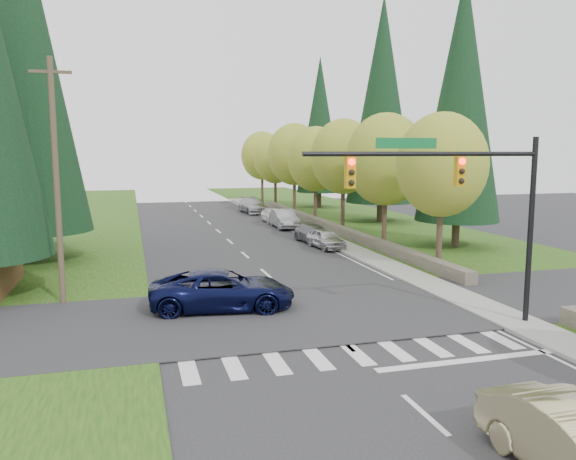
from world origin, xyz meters
name	(u,v)px	position (x,y,z in m)	size (l,w,h in m)	color
ground	(405,397)	(0.00, 0.00, 0.00)	(120.00, 120.00, 0.00)	#28282B
grass_east	(442,248)	(13.00, 20.00, 0.03)	(14.00, 110.00, 0.06)	#1B4612
grass_west	(10,269)	(-13.00, 20.00, 0.03)	(14.00, 110.00, 0.06)	#1B4612
cross_street	(310,312)	(0.00, 8.00, 0.00)	(120.00, 8.00, 0.10)	#28282B
sidewalk_east	(344,246)	(6.90, 22.00, 0.07)	(1.80, 80.00, 0.13)	gray
curb_east	(332,247)	(6.05, 22.00, 0.07)	(0.20, 80.00, 0.13)	gray
stone_wall_north	(328,226)	(8.60, 30.00, 0.35)	(0.70, 40.00, 0.70)	#4C4438
traffic_signal	(463,190)	(4.37, 4.50, 4.98)	(8.70, 0.37, 6.80)	black
utility_pole	(56,180)	(-9.50, 12.00, 5.14)	(1.60, 0.24, 10.00)	#473828
decid_tree_0	(442,165)	(9.20, 14.00, 5.60)	(4.80, 4.80, 8.37)	#38281C
decid_tree_1	(386,160)	(9.30, 21.00, 5.80)	(5.20, 5.20, 8.80)	#38281C
decid_tree_2	(343,157)	(9.10, 28.00, 5.93)	(5.00, 5.00, 8.82)	#38281C
decid_tree_3	(316,159)	(9.20, 35.00, 5.66)	(5.00, 5.00, 8.55)	#38281C
decid_tree_4	(294,154)	(9.30, 42.00, 6.06)	(5.40, 5.40, 9.18)	#38281C
decid_tree_5	(275,159)	(9.10, 49.00, 5.53)	(4.80, 4.80, 8.30)	#38281C
decid_tree_6	(262,156)	(9.20, 56.00, 5.86)	(5.20, 5.20, 8.86)	#38281C
conifer_w_c	(24,59)	(-12.00, 22.00, 11.29)	(6.46, 6.46, 20.80)	#38281C
conifer_w_e	(8,89)	(-14.00, 28.00, 10.29)	(5.78, 5.78, 18.80)	#38281C
conifer_e_a	(461,97)	(14.00, 20.00, 9.79)	(5.44, 5.44, 17.80)	#38281C
conifer_e_b	(382,100)	(15.00, 34.00, 10.79)	(6.12, 6.12, 19.80)	#38281C
conifer_e_c	(320,125)	(14.00, 48.00, 9.29)	(5.10, 5.10, 16.80)	#38281C
suv_navy	(223,290)	(-3.23, 9.36, 0.80)	(2.65, 5.74, 1.60)	#0A0E34
parked_car_a	(326,239)	(5.60, 21.97, 0.64)	(1.51, 3.76, 1.28)	#BBBAC0
parked_car_b	(314,234)	(5.60, 24.39, 0.61)	(1.71, 4.21, 1.22)	slate
parked_car_c	(284,219)	(5.60, 32.41, 0.77)	(1.63, 4.67, 1.54)	#A0A0A4
parked_car_d	(273,215)	(5.60, 36.31, 0.66)	(1.56, 3.89, 1.32)	white
parked_car_e	(253,206)	(5.60, 44.56, 0.78)	(2.18, 5.37, 1.56)	#ACACB1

